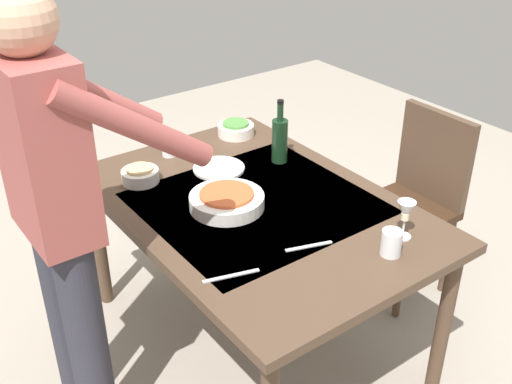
{
  "coord_description": "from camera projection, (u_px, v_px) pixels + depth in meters",
  "views": [
    {
      "loc": [
        -1.74,
        1.28,
        2.01
      ],
      "look_at": [
        0.0,
        0.0,
        0.78
      ],
      "focal_mm": 43.42,
      "sensor_mm": 36.0,
      "label": 1
    }
  ],
  "objects": [
    {
      "name": "ground_plane",
      "position": [
        256.0,
        338.0,
        2.87
      ],
      "size": [
        6.0,
        6.0,
        0.0
      ],
      "primitive_type": "plane",
      "color": "#9E9384"
    },
    {
      "name": "dining_table",
      "position": [
        256.0,
        217.0,
        2.54
      ],
      "size": [
        1.47,
        1.01,
        0.73
      ],
      "color": "#4C3828",
      "rests_on": "ground_plane"
    },
    {
      "name": "chair_near",
      "position": [
        417.0,
        192.0,
        2.99
      ],
      "size": [
        0.4,
        0.4,
        0.91
      ],
      "color": "#352114",
      "rests_on": "ground_plane"
    },
    {
      "name": "person_server",
      "position": [
        60.0,
        207.0,
        2.02
      ],
      "size": [
        0.42,
        0.61,
        1.69
      ],
      "color": "#2D2D38",
      "rests_on": "ground_plane"
    },
    {
      "name": "wine_bottle",
      "position": [
        280.0,
        139.0,
        2.78
      ],
      "size": [
        0.07,
        0.07,
        0.3
      ],
      "color": "black",
      "rests_on": "dining_table"
    },
    {
      "name": "wine_glass_left",
      "position": [
        406.0,
        213.0,
        2.24
      ],
      "size": [
        0.07,
        0.07,
        0.15
      ],
      "color": "white",
      "rests_on": "dining_table"
    },
    {
      "name": "water_cup_near_left",
      "position": [
        391.0,
        243.0,
        2.17
      ],
      "size": [
        0.07,
        0.07,
        0.1
      ],
      "primitive_type": "cylinder",
      "color": "silver",
      "rests_on": "dining_table"
    },
    {
      "name": "water_cup_near_right",
      "position": [
        169.0,
        147.0,
        2.86
      ],
      "size": [
        0.07,
        0.07,
        0.09
      ],
      "primitive_type": "cylinder",
      "color": "silver",
      "rests_on": "dining_table"
    },
    {
      "name": "serving_bowl_pasta",
      "position": [
        227.0,
        200.0,
        2.46
      ],
      "size": [
        0.3,
        0.3,
        0.07
      ],
      "color": "white",
      "rests_on": "dining_table"
    },
    {
      "name": "side_bowl_salad",
      "position": [
        236.0,
        129.0,
        3.07
      ],
      "size": [
        0.18,
        0.18,
        0.07
      ],
      "color": "white",
      "rests_on": "dining_table"
    },
    {
      "name": "side_bowl_bread",
      "position": [
        140.0,
        175.0,
        2.64
      ],
      "size": [
        0.16,
        0.16,
        0.07
      ],
      "color": "white",
      "rests_on": "dining_table"
    },
    {
      "name": "dinner_plate_near",
      "position": [
        219.0,
        168.0,
        2.75
      ],
      "size": [
        0.23,
        0.23,
        0.01
      ],
      "primitive_type": "cylinder",
      "color": "white",
      "rests_on": "dining_table"
    },
    {
      "name": "table_knife",
      "position": [
        231.0,
        276.0,
        2.08
      ],
      "size": [
        0.07,
        0.2,
        0.0
      ],
      "primitive_type": "cube",
      "rotation": [
        0.0,
        0.0,
        -0.29
      ],
      "color": "silver",
      "rests_on": "dining_table"
    },
    {
      "name": "table_fork",
      "position": [
        309.0,
        246.0,
        2.23
      ],
      "size": [
        0.07,
        0.18,
        0.0
      ],
      "primitive_type": "cube",
      "rotation": [
        0.0,
        0.0,
        -0.31
      ],
      "color": "silver",
      "rests_on": "dining_table"
    }
  ]
}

